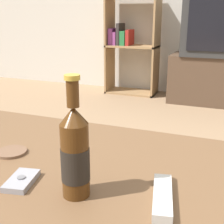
{
  "coord_description": "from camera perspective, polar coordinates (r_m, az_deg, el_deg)",
  "views": [
    {
      "loc": [
        0.38,
        -0.53,
        0.88
      ],
      "look_at": [
        0.05,
        0.31,
        0.6
      ],
      "focal_mm": 50.0,
      "sensor_mm": 36.0,
      "label": 1
    }
  ],
  "objects": [
    {
      "name": "cell_phone",
      "position": [
        0.78,
        -16.36,
        -12.04
      ],
      "size": [
        0.07,
        0.11,
        0.02
      ],
      "rotation": [
        0.0,
        0.0,
        0.2
      ],
      "color": "gray",
      "rests_on": "coffee_table"
    },
    {
      "name": "tv_stand",
      "position": [
        3.32,
        18.7,
        5.63
      ],
      "size": [
        0.93,
        0.45,
        0.48
      ],
      "color": "#4C3828",
      "rests_on": "ground_plane"
    },
    {
      "name": "coaster",
      "position": [
        0.95,
        -17.87,
        -6.97
      ],
      "size": [
        0.09,
        0.09,
        0.01
      ],
      "color": "brown",
      "rests_on": "coffee_table"
    },
    {
      "name": "remote_control",
      "position": [
        0.7,
        9.22,
        -15.04
      ],
      "size": [
        0.07,
        0.17,
        0.02
      ],
      "rotation": [
        0.0,
        0.0,
        0.21
      ],
      "color": "beige",
      "rests_on": "coffee_table"
    },
    {
      "name": "bookshelf",
      "position": [
        3.53,
        3.22,
        12.35
      ],
      "size": [
        0.56,
        0.3,
        1.06
      ],
      "color": "#99754C",
      "rests_on": "ground_plane"
    },
    {
      "name": "beer_bottle",
      "position": [
        0.68,
        -6.78,
        -7.47
      ],
      "size": [
        0.06,
        0.06,
        0.27
      ],
      "color": "#47280F",
      "rests_on": "coffee_table"
    },
    {
      "name": "coffee_table",
      "position": [
        0.79,
        -11.94,
        -17.3
      ],
      "size": [
        1.25,
        0.89,
        0.5
      ],
      "color": "brown",
      "rests_on": "ground_plane"
    },
    {
      "name": "television",
      "position": [
        3.26,
        19.64,
        14.82
      ],
      "size": [
        0.72,
        0.49,
        0.59
      ],
      "color": "#2D2D2D",
      "rests_on": "tv_stand"
    }
  ]
}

